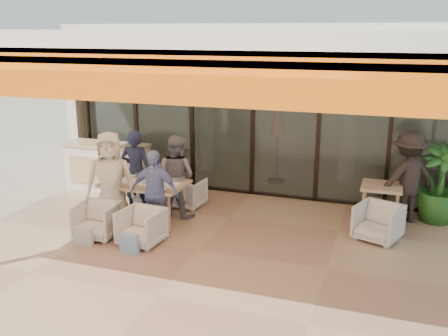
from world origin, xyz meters
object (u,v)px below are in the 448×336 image
Objects in this scene: chair_near_right at (141,225)px; diner_cream at (111,181)px; dining_table at (145,185)px; diner_periwinkle at (154,192)px; host_counter at (107,166)px; standing_woman at (407,178)px; chair_far_right at (187,192)px; diner_navy at (136,171)px; chair_near_left at (97,219)px; diner_grey at (176,176)px; chair_far_left at (149,187)px; side_chair at (378,221)px; potted_palm at (439,184)px; side_table at (381,191)px.

diner_cream reaches higher than chair_near_right.
dining_table is 1.01× the size of diner_periwinkle.
standing_woman is at bearing 0.70° from host_counter.
diner_navy is at bearing 36.20° from chair_far_right.
diner_navy is (0.00, 1.40, 0.47)m from chair_near_left.
diner_navy reaches higher than chair_near_left.
diner_grey reaches higher than chair_far_right.
diner_periwinkle is (0.84, -0.00, -0.13)m from diner_cream.
chair_far_left is 0.95× the size of side_chair.
dining_table is 0.63m from diner_periwinkle.
diner_periwinkle is at bearing -145.69° from side_chair.
chair_far_left is 0.46× the size of potted_palm.
side_chair is (3.64, 0.03, -0.43)m from diner_grey.
host_counter is 1.29× the size of potted_palm.
diner_navy reaches higher than diner_grey.
chair_near_left is at bearing -154.04° from side_table.
standing_woman is at bearing -154.21° from diner_grey.
dining_table is 2.16× the size of side_chair.
chair_far_left is 1.90m from chair_near_left.
standing_woman reaches higher than diner_grey.
diner_periwinkle is at bearing 95.44° from chair_far_right.
diner_periwinkle reaches higher than chair_near_left.
diner_cream reaches higher than standing_woman.
dining_table reaches higher than chair_near_right.
chair_far_left is at bearing 84.54° from chair_near_left.
diner_navy is 2.15× the size of side_table.
standing_woman reaches higher than chair_near_left.
host_counter is at bearing 136.75° from chair_near_right.
host_counter is at bearing 102.69° from diner_cream.
chair_near_left reaches higher than chair_far_left.
host_counter is 6.69m from potted_palm.
chair_far_right is 0.41× the size of diner_grey.
chair_far_right is (2.07, -0.45, -0.21)m from host_counter.
chair_near_right is 0.38× the size of diner_cream.
chair_far_right is at bearing 38.02° from diner_cream.
diner_periwinkle is (2.07, -1.85, 0.21)m from host_counter.
standing_woman reaches higher than chair_near_right.
chair_far_right is at bearing 88.08° from diner_periwinkle.
dining_table reaches higher than chair_far_right.
diner_navy is at bearing 68.98° from diner_cream.
diner_grey reaches higher than side_chair.
potted_palm is (4.60, 2.15, -0.02)m from diner_periwinkle.
chair_far_left is at bearing 5.44° from chair_far_right.
chair_near_left is (-0.84, -1.90, 0.02)m from chair_far_right.
chair_near_right is 0.42× the size of diner_navy.
diner_grey is 1.23m from diner_cream.
dining_table is at bearing 131.28° from diner_periwinkle.
diner_navy is (-0.41, 0.44, 0.11)m from dining_table.
dining_table is 2.01× the size of side_table.
diner_cream is 1.21× the size of potted_palm.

